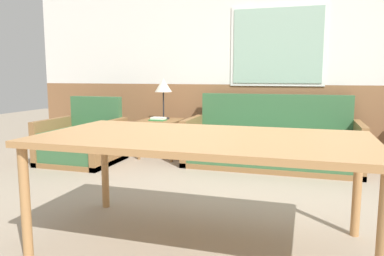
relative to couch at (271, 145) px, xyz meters
The scene contains 8 objects.
ground_plane 2.08m from the couch, 91.55° to the right, with size 16.00×16.00×0.00m, color gray.
wall_back 1.23m from the couch, 95.45° to the left, with size 7.20×0.09×2.70m.
couch is the anchor object (origin of this frame).
armchair 2.39m from the couch, 167.55° to the right, with size 0.89×0.85×0.83m.
side_table 1.49m from the couch, behind, with size 0.52×0.52×0.52m.
table_lamp 1.64m from the couch, behind, with size 0.24×0.24×0.56m.
book_stack 1.51m from the couch, behind, with size 0.21×0.17×0.04m.
dining_table 2.41m from the couch, 95.29° to the right, with size 2.09×1.06×0.74m.
Camera 1 is at (0.47, -2.56, 1.12)m, focal length 35.00 mm.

